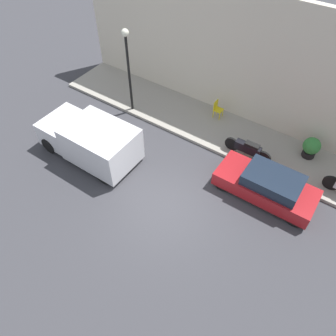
{
  "coord_description": "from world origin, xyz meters",
  "views": [
    {
      "loc": [
        -6.09,
        -4.32,
        10.49
      ],
      "look_at": [
        1.3,
        0.72,
        0.6
      ],
      "focal_mm": 35.0,
      "sensor_mm": 36.0,
      "label": 1
    }
  ],
  "objects_px": {
    "delivery_van": "(90,139)",
    "streetlamp": "(128,59)",
    "potted_plant": "(311,147)",
    "cafe_chair": "(217,108)",
    "parked_car": "(267,185)",
    "motorcycle_black": "(248,149)"
  },
  "relations": [
    {
      "from": "streetlamp",
      "to": "parked_car",
      "type": "bearing_deg",
      "value": -99.4
    },
    {
      "from": "parked_car",
      "to": "cafe_chair",
      "type": "bearing_deg",
      "value": 51.29
    },
    {
      "from": "motorcycle_black",
      "to": "cafe_chair",
      "type": "bearing_deg",
      "value": 55.29
    },
    {
      "from": "streetlamp",
      "to": "potted_plant",
      "type": "height_order",
      "value": "streetlamp"
    },
    {
      "from": "potted_plant",
      "to": "cafe_chair",
      "type": "relative_size",
      "value": 1.1
    },
    {
      "from": "delivery_van",
      "to": "streetlamp",
      "type": "distance_m",
      "value": 4.03
    },
    {
      "from": "streetlamp",
      "to": "potted_plant",
      "type": "relative_size",
      "value": 4.24
    },
    {
      "from": "delivery_van",
      "to": "potted_plant",
      "type": "distance_m",
      "value": 9.53
    },
    {
      "from": "parked_car",
      "to": "motorcycle_black",
      "type": "bearing_deg",
      "value": 45.64
    },
    {
      "from": "parked_car",
      "to": "motorcycle_black",
      "type": "height_order",
      "value": "parked_car"
    },
    {
      "from": "delivery_van",
      "to": "potted_plant",
      "type": "relative_size",
      "value": 4.56
    },
    {
      "from": "motorcycle_black",
      "to": "potted_plant",
      "type": "height_order",
      "value": "potted_plant"
    },
    {
      "from": "motorcycle_black",
      "to": "streetlamp",
      "type": "bearing_deg",
      "value": 91.62
    },
    {
      "from": "potted_plant",
      "to": "cafe_chair",
      "type": "height_order",
      "value": "potted_plant"
    },
    {
      "from": "delivery_van",
      "to": "potted_plant",
      "type": "bearing_deg",
      "value": -57.08
    },
    {
      "from": "parked_car",
      "to": "motorcycle_black",
      "type": "distance_m",
      "value": 2.09
    },
    {
      "from": "parked_car",
      "to": "streetlamp",
      "type": "height_order",
      "value": "streetlamp"
    },
    {
      "from": "streetlamp",
      "to": "cafe_chair",
      "type": "xyz_separation_m",
      "value": [
        1.86,
        -3.83,
        -2.26
      ]
    },
    {
      "from": "delivery_van",
      "to": "streetlamp",
      "type": "xyz_separation_m",
      "value": [
        3.47,
        0.49,
        2.0
      ]
    },
    {
      "from": "parked_car",
      "to": "motorcycle_black",
      "type": "relative_size",
      "value": 1.83
    },
    {
      "from": "motorcycle_black",
      "to": "cafe_chair",
      "type": "height_order",
      "value": "cafe_chair"
    },
    {
      "from": "potted_plant",
      "to": "streetlamp",
      "type": "bearing_deg",
      "value": 101.39
    }
  ]
}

